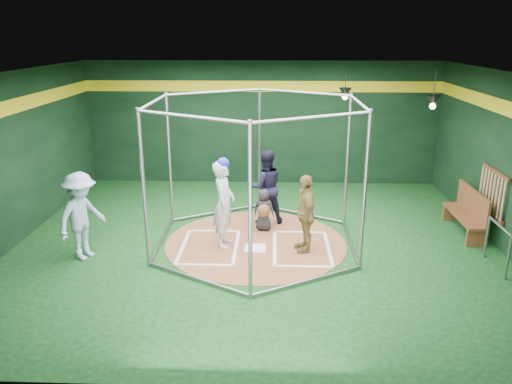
{
  "coord_description": "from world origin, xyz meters",
  "views": [
    {
      "loc": [
        0.38,
        -9.68,
        4.25
      ],
      "look_at": [
        0.0,
        0.1,
        1.1
      ],
      "focal_mm": 35.0,
      "sensor_mm": 36.0,
      "label": 1
    }
  ],
  "objects_px": {
    "visitor_leopard": "(305,213)",
    "batter_figure": "(224,203)",
    "dugout_bench": "(468,211)",
    "umpire": "(265,187)"
  },
  "relations": [
    {
      "from": "umpire",
      "to": "dugout_bench",
      "type": "xyz_separation_m",
      "value": [
        4.45,
        -0.44,
        -0.37
      ]
    },
    {
      "from": "umpire",
      "to": "visitor_leopard",
      "type": "bearing_deg",
      "value": 104.72
    },
    {
      "from": "batter_figure",
      "to": "dugout_bench",
      "type": "distance_m",
      "value": 5.37
    },
    {
      "from": "umpire",
      "to": "dugout_bench",
      "type": "height_order",
      "value": "umpire"
    },
    {
      "from": "batter_figure",
      "to": "dugout_bench",
      "type": "height_order",
      "value": "batter_figure"
    },
    {
      "from": "batter_figure",
      "to": "visitor_leopard",
      "type": "distance_m",
      "value": 1.66
    },
    {
      "from": "umpire",
      "to": "dugout_bench",
      "type": "distance_m",
      "value": 4.49
    },
    {
      "from": "batter_figure",
      "to": "umpire",
      "type": "bearing_deg",
      "value": 58.32
    },
    {
      "from": "visitor_leopard",
      "to": "batter_figure",
      "type": "bearing_deg",
      "value": -107.7
    },
    {
      "from": "umpire",
      "to": "batter_figure",
      "type": "bearing_deg",
      "value": 44.49
    }
  ]
}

